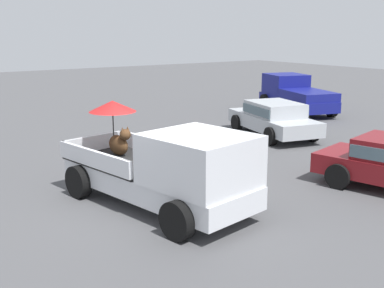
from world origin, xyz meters
The scene contains 4 objects.
ground_plane centered at (0.00, 0.00, 0.00)m, with size 80.00×80.00×0.00m, color #4C4C4F.
pickup_truck_main centered at (0.40, 0.08, 0.97)m, with size 5.30×2.96×2.26m.
pickup_truck_far centered at (-7.42, 12.44, 0.87)m, with size 5.12×3.23×1.80m.
parked_sedan_near centered at (-3.92, 7.58, 0.74)m, with size 4.60×2.74×1.33m.
Camera 1 is at (9.25, -5.45, 4.00)m, focal length 45.28 mm.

